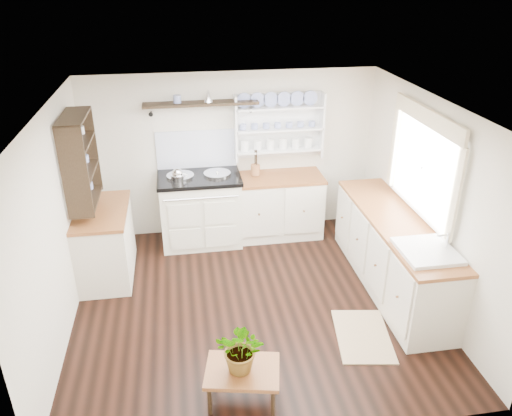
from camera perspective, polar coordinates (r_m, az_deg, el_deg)
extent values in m
cube|color=black|center=(5.91, -0.39, -10.76)|extent=(4.00, 3.80, 0.01)
cube|color=silver|center=(7.03, -2.81, 6.13)|extent=(4.00, 0.02, 2.30)
cube|color=silver|center=(5.91, 19.10, 0.69)|extent=(0.02, 3.80, 2.30)
cube|color=silver|center=(5.41, -21.90, -2.20)|extent=(0.02, 3.80, 2.30)
cube|color=white|center=(4.89, -0.48, 11.39)|extent=(4.00, 3.80, 0.01)
cube|color=white|center=(5.88, 18.60, 4.36)|extent=(0.04, 1.40, 1.00)
cube|color=white|center=(5.87, 18.43, 4.36)|extent=(0.02, 1.50, 1.10)
cube|color=beige|center=(5.69, 19.06, 9.78)|extent=(0.04, 1.55, 0.18)
cube|color=#ECE7CD|center=(6.96, -6.33, -0.29)|extent=(1.07, 0.70, 0.94)
cube|color=black|center=(6.76, -6.53, 3.49)|extent=(1.11, 0.74, 0.05)
cylinder|color=silver|center=(6.74, -8.65, 3.66)|extent=(0.36, 0.36, 0.03)
cylinder|color=silver|center=(6.76, -4.46, 3.94)|extent=(0.36, 0.36, 0.03)
cylinder|color=silver|center=(6.46, -6.28, 1.11)|extent=(0.96, 0.02, 0.02)
cube|color=white|center=(7.12, 2.39, 0.20)|extent=(1.25, 0.60, 0.88)
cube|color=brown|center=(6.94, 2.46, 3.47)|extent=(1.27, 0.63, 0.04)
cube|color=white|center=(6.18, 15.27, -5.06)|extent=(0.60, 2.40, 0.88)
cube|color=brown|center=(5.98, 15.76, -1.44)|extent=(0.62, 2.43, 0.04)
cube|color=white|center=(5.43, 18.80, -5.76)|extent=(0.55, 0.60, 0.28)
cylinder|color=silver|center=(5.43, 20.97, -3.71)|extent=(0.02, 0.02, 0.22)
cube|color=white|center=(6.45, -16.80, -3.88)|extent=(0.60, 1.10, 0.88)
cube|color=brown|center=(6.26, -17.31, -0.38)|extent=(0.62, 1.13, 0.04)
cube|color=white|center=(6.99, 2.51, 9.45)|extent=(1.20, 0.03, 0.90)
cube|color=white|center=(6.90, 2.66, 9.24)|extent=(1.20, 0.22, 0.02)
cylinder|color=navy|center=(6.84, 2.69, 11.43)|extent=(0.20, 0.02, 0.20)
cube|color=black|center=(6.66, -6.32, 11.79)|extent=(1.50, 0.24, 0.04)
cone|color=black|center=(6.75, -11.91, 10.63)|extent=(0.06, 0.20, 0.06)
cone|color=black|center=(6.81, -0.74, 11.31)|extent=(0.06, 0.20, 0.06)
cube|color=black|center=(6.03, -19.46, 5.25)|extent=(0.28, 0.80, 1.05)
cylinder|color=#976037|center=(6.93, -0.08, 4.38)|extent=(0.13, 0.13, 0.15)
cube|color=brown|center=(4.60, -1.56, -18.13)|extent=(0.73, 0.58, 0.04)
cylinder|color=black|center=(4.62, -5.32, -21.07)|extent=(0.04, 0.04, 0.31)
cylinder|color=black|center=(4.87, -4.75, -17.98)|extent=(0.04, 0.04, 0.31)
cylinder|color=black|center=(4.59, 1.95, -21.37)|extent=(0.04, 0.04, 0.31)
cylinder|color=black|center=(4.84, 2.01, -18.23)|extent=(0.04, 0.04, 0.31)
imported|color=#3F7233|center=(4.43, -1.60, -15.79)|extent=(0.53, 0.50, 0.46)
cube|color=#9C7E5A|center=(5.56, 12.10, -14.09)|extent=(0.68, 0.93, 0.02)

